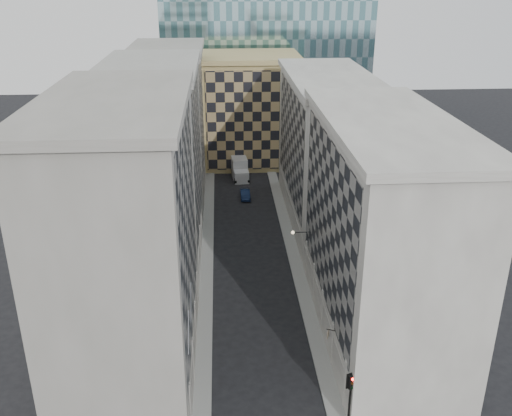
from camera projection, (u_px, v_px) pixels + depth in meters
name	position (u px, v px, depth m)	size (l,w,h in m)	color
sidewalk_west	(207.00, 259.00, 68.14)	(1.50, 100.00, 0.15)	gray
sidewalk_east	(294.00, 257.00, 68.75)	(1.50, 100.00, 0.15)	gray
bldg_left_a	(128.00, 243.00, 45.78)	(10.80, 22.80, 23.70)	gray
bldg_left_b	(156.00, 163.00, 66.20)	(10.80, 22.80, 22.70)	#9C9991
bldg_left_c	(170.00, 121.00, 86.62)	(10.80, 22.80, 21.70)	gray
bldg_right_a	(380.00, 232.00, 51.30)	(10.80, 26.80, 20.70)	#A6A199
bldg_right_b	(327.00, 149.00, 76.31)	(10.80, 28.80, 19.70)	#A6A199
tan_block	(250.00, 109.00, 99.76)	(16.80, 14.80, 18.80)	tan
flagpoles_left	(190.00, 316.00, 42.96)	(0.10, 6.33, 2.33)	gray
bracket_lamp	(295.00, 232.00, 60.80)	(1.98, 0.36, 0.36)	black
traffic_light	(350.00, 389.00, 42.13)	(0.57, 0.57, 4.68)	black
box_truck	(240.00, 170.00, 94.33)	(2.89, 6.16, 3.29)	silver
dark_car	(245.00, 194.00, 86.17)	(1.42, 4.06, 1.34)	#101C3B
shop_sign	(328.00, 333.00, 48.00)	(0.71, 0.62, 0.73)	black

